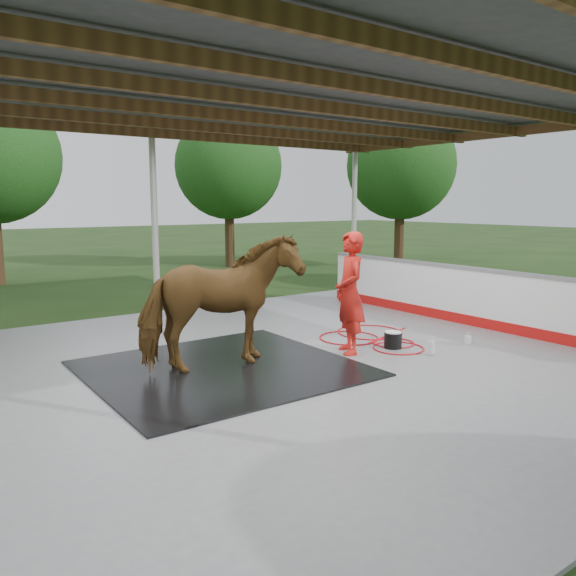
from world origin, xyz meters
TOP-DOWN VIEW (x-y plane):
  - ground at (0.00, 0.00)m, footprint 100.00×100.00m
  - concrete_slab at (0.00, 0.00)m, footprint 12.00×10.00m
  - pavilion_structure at (0.00, -0.00)m, footprint 12.60×10.60m
  - dasher_board at (4.60, 0.00)m, footprint 0.16×8.00m
  - tree_belt at (0.30, 0.90)m, footprint 28.00×28.00m
  - rubber_mat at (-0.87, 0.28)m, footprint 3.64×3.41m
  - horse at (-0.87, 0.28)m, footprint 2.36×1.23m
  - handler at (1.25, -0.11)m, footprint 0.72×0.84m
  - wash_bucket at (2.03, -0.32)m, footprint 0.30×0.30m
  - soap_bottle_a at (2.20, -1.00)m, footprint 0.16×0.16m
  - soap_bottle_b at (3.30, -0.87)m, footprint 0.12×0.12m
  - hose_coil at (2.21, 0.35)m, footprint 1.94×2.15m

SIDE VIEW (x-z plane):
  - ground at x=0.00m, z-range 0.00..0.00m
  - concrete_slab at x=0.00m, z-range 0.00..0.05m
  - hose_coil at x=2.21m, z-range 0.05..0.07m
  - rubber_mat at x=-0.87m, z-range 0.05..0.08m
  - soap_bottle_b at x=3.30m, z-range 0.05..0.25m
  - wash_bucket at x=2.03m, z-range 0.05..0.33m
  - soap_bottle_a at x=2.20m, z-range 0.05..0.36m
  - dasher_board at x=4.60m, z-range 0.02..1.17m
  - handler at x=1.25m, z-range 0.05..2.00m
  - horse at x=-0.87m, z-range 0.08..2.01m
  - tree_belt at x=0.30m, z-range 0.89..6.69m
  - pavilion_structure at x=0.00m, z-range 1.94..5.99m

